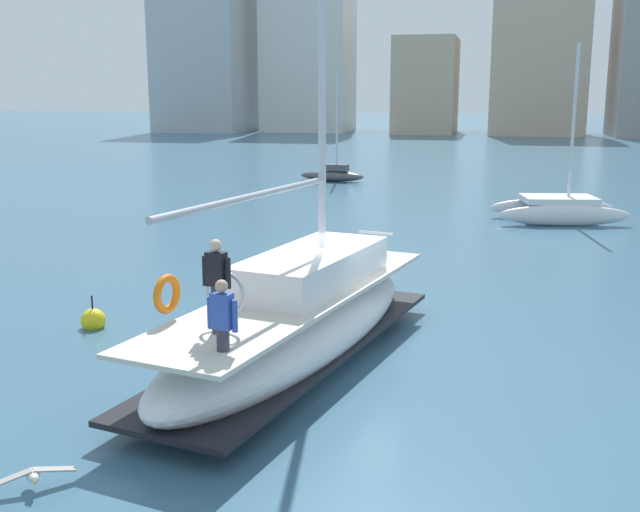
# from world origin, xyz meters

# --- Properties ---
(ground_plane) EXTENTS (400.00, 400.00, 0.00)m
(ground_plane) POSITION_xyz_m (0.00, 0.00, 0.00)
(ground_plane) COLOR #38607A
(main_sailboat) EXTENTS (4.28, 9.89, 13.01)m
(main_sailboat) POSITION_xyz_m (-0.57, -1.54, 0.91)
(main_sailboat) COLOR white
(main_sailboat) RESTS_ON ground
(moored_sloop_near) EXTENTS (4.19, 1.44, 6.74)m
(moored_sloop_near) POSITION_xyz_m (-6.93, 30.41, 0.49)
(moored_sloop_near) COLOR #4C4C51
(moored_sloop_near) RESTS_ON ground
(moored_catamaran) EXTENTS (5.80, 3.59, 7.36)m
(moored_catamaran) POSITION_xyz_m (5.69, 17.70, 0.61)
(moored_catamaran) COLOR silver
(moored_catamaran) RESTS_ON ground
(seagull) EXTENTS (0.96, 0.86, 0.17)m
(seagull) POSITION_xyz_m (-2.81, -7.31, 0.22)
(seagull) COLOR silver
(seagull) RESTS_ON ground
(mooring_buoy) EXTENTS (0.57, 0.57, 0.89)m
(mooring_buoy) POSITION_xyz_m (-5.83, -0.42, 0.17)
(mooring_buoy) COLOR yellow
(mooring_buoy) RESTS_ON ground
(waterfront_buildings) EXTENTS (86.54, 15.31, 27.37)m
(waterfront_buildings) POSITION_xyz_m (-4.41, 91.05, 11.72)
(waterfront_buildings) COLOR #B2B7BC
(waterfront_buildings) RESTS_ON ground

